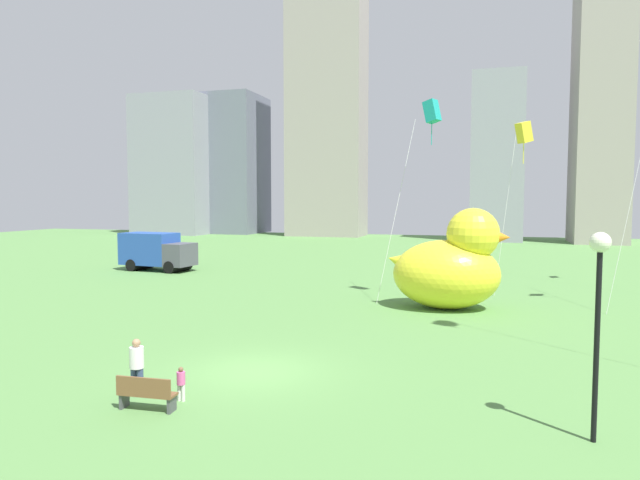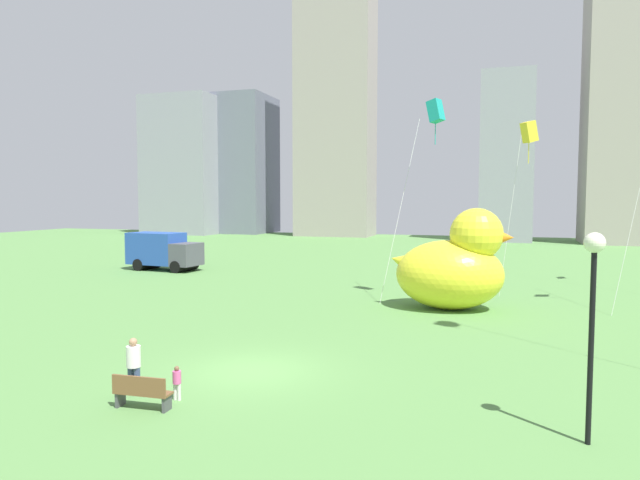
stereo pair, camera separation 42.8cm
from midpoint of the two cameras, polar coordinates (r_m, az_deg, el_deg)
ground_plane at (r=18.24m, az=-6.20°, el=-13.05°), size 140.00×140.00×0.00m
park_bench at (r=15.55m, az=-16.83°, el=-14.46°), size 1.53×0.52×0.90m
person_adult at (r=16.62m, az=-17.61°, el=-11.80°), size 0.39×0.39×1.58m
person_child at (r=15.98m, az=-13.50°, el=-13.73°), size 0.23×0.23×0.93m
giant_inflatable_duck at (r=28.39m, az=13.80°, el=-2.60°), size 6.00×3.85×4.97m
lamppost at (r=13.64m, az=26.71°, el=-4.18°), size 0.45×0.45×4.68m
box_truck at (r=44.47m, az=-15.32°, el=-1.11°), size 5.85×2.86×2.85m
city_skyline at (r=84.26m, az=0.63°, el=9.69°), size 68.69×16.21×35.24m
kite_teal at (r=30.09m, az=11.98°, el=12.52°), size 3.10×3.76×10.50m
kite_yellow at (r=33.11m, az=20.73°, el=10.11°), size 1.89×1.88×9.65m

